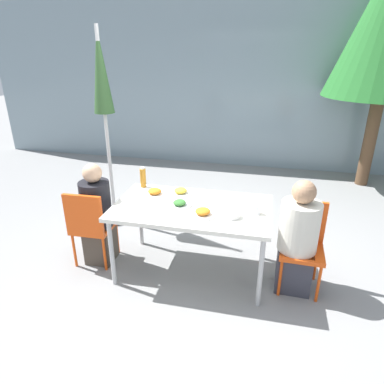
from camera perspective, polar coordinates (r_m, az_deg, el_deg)
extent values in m
plane|color=gray|center=(3.71, 0.00, -12.85)|extent=(24.00, 24.00, 0.00)
cube|color=gray|center=(6.70, 7.39, 17.11)|extent=(10.00, 0.20, 3.00)
cube|color=silver|center=(3.34, 0.00, -2.69)|extent=(1.53, 0.89, 0.04)
cylinder|color=#B7B7B7|center=(3.42, -13.23, -9.87)|extent=(0.04, 0.04, 0.71)
cylinder|color=#B7B7B7|center=(3.13, 11.34, -13.08)|extent=(0.04, 0.04, 0.71)
cylinder|color=#B7B7B7|center=(4.02, -8.60, -4.16)|extent=(0.04, 0.04, 0.71)
cylinder|color=#B7B7B7|center=(3.78, 11.83, -6.29)|extent=(0.04, 0.04, 0.71)
cube|color=#E54C14|center=(3.81, -15.97, -5.52)|extent=(0.41, 0.41, 0.04)
cube|color=#E54C14|center=(3.57, -17.64, -3.62)|extent=(0.40, 0.05, 0.42)
cylinder|color=#E54C14|center=(4.12, -16.74, -6.79)|extent=(0.03, 0.03, 0.39)
cylinder|color=#E54C14|center=(3.98, -12.35, -7.40)|extent=(0.03, 0.03, 0.39)
cylinder|color=#E54C14|center=(3.87, -19.01, -9.19)|extent=(0.03, 0.03, 0.39)
cylinder|color=#E54C14|center=(3.72, -14.38, -9.96)|extent=(0.03, 0.03, 0.39)
cube|color=#473D33|center=(3.89, -14.99, -8.15)|extent=(0.29, 0.29, 0.43)
cylinder|color=black|center=(3.67, -15.72, -1.97)|extent=(0.31, 0.31, 0.49)
sphere|color=tan|center=(3.55, -16.31, 3.05)|extent=(0.19, 0.19, 0.19)
cube|color=#E54C14|center=(3.41, 17.78, -9.36)|extent=(0.41, 0.41, 0.04)
cube|color=#E54C14|center=(3.46, 18.16, -4.55)|extent=(0.40, 0.05, 0.42)
cylinder|color=#E54C14|center=(3.41, 20.34, -14.17)|extent=(0.03, 0.03, 0.39)
cylinder|color=#E54C14|center=(3.38, 14.47, -13.70)|extent=(0.03, 0.03, 0.39)
cylinder|color=#E54C14|center=(3.69, 19.97, -11.03)|extent=(0.03, 0.03, 0.39)
cylinder|color=#E54C14|center=(3.66, 14.61, -10.57)|extent=(0.03, 0.03, 0.39)
cube|color=#383842|center=(3.51, 16.56, -11.98)|extent=(0.33, 0.33, 0.43)
cylinder|color=beige|center=(3.28, 17.45, -5.49)|extent=(0.36, 0.36, 0.47)
sphere|color=#9E7556|center=(3.14, 18.18, 0.01)|extent=(0.21, 0.21, 0.21)
cylinder|color=#333333|center=(4.78, -12.67, -4.30)|extent=(0.36, 0.36, 0.05)
cylinder|color=#BCBCBC|center=(4.38, -14.02, 9.56)|extent=(0.04, 0.04, 2.41)
cone|color=#2D5128|center=(4.27, -14.99, 19.01)|extent=(0.24, 0.24, 0.96)
cylinder|color=white|center=(3.33, -2.09, -2.26)|extent=(0.23, 0.23, 0.01)
ellipsoid|color=#33702D|center=(3.31, -2.10, -1.75)|extent=(0.13, 0.13, 0.05)
cylinder|color=white|center=(3.60, -6.22, -0.38)|extent=(0.25, 0.25, 0.01)
ellipsoid|color=orange|center=(3.58, -6.24, 0.13)|extent=(0.14, 0.14, 0.06)
cylinder|color=white|center=(3.60, -1.91, -0.23)|extent=(0.24, 0.24, 0.01)
ellipsoid|color=gold|center=(3.59, -1.91, 0.26)|extent=(0.13, 0.13, 0.05)
cylinder|color=white|center=(3.15, 1.81, -3.79)|extent=(0.25, 0.25, 0.01)
ellipsoid|color=orange|center=(3.14, 1.81, -3.22)|extent=(0.14, 0.14, 0.06)
cylinder|color=#B7751E|center=(3.79, -8.16, 2.34)|extent=(0.06, 0.06, 0.21)
cylinder|color=white|center=(3.75, -8.26, 3.96)|extent=(0.05, 0.05, 0.02)
cylinder|color=white|center=(3.22, 10.69, -2.86)|extent=(0.08, 0.08, 0.09)
cylinder|color=white|center=(3.13, 6.53, -3.69)|extent=(0.16, 0.16, 0.06)
cylinder|color=brown|center=(6.37, 27.45, 7.35)|extent=(0.20, 0.20, 1.46)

